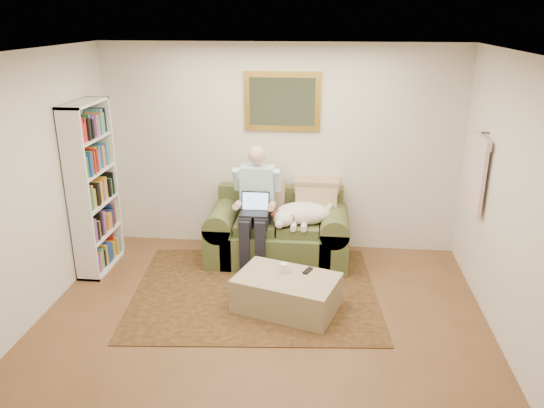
% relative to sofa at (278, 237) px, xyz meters
% --- Properties ---
extents(room_shell, '(4.51, 5.00, 2.61)m').
position_rel_sofa_xyz_m(room_shell, '(-0.03, -1.68, 1.00)').
color(room_shell, brown).
rests_on(room_shell, ground).
extents(rug, '(2.84, 2.36, 0.01)m').
position_rel_sofa_xyz_m(rug, '(-0.17, -0.85, -0.29)').
color(rug, black).
rests_on(rug, room_shell).
extents(sofa, '(1.72, 0.87, 1.03)m').
position_rel_sofa_xyz_m(sofa, '(0.00, 0.00, 0.00)').
color(sofa, '#4B502A').
rests_on(sofa, room_shell).
extents(seated_man, '(0.57, 0.81, 1.44)m').
position_rel_sofa_xyz_m(seated_man, '(-0.26, -0.16, 0.43)').
color(seated_man, '#8CC7D8').
rests_on(seated_man, sofa).
extents(laptop, '(0.33, 0.26, 0.24)m').
position_rel_sofa_xyz_m(laptop, '(-0.26, -0.22, 0.46)').
color(laptop, black).
rests_on(laptop, seated_man).
extents(sleeping_dog, '(0.71, 0.44, 0.26)m').
position_rel_sofa_xyz_m(sleeping_dog, '(0.31, -0.09, 0.36)').
color(sleeping_dog, white).
rests_on(sleeping_dog, sofa).
extents(ottoman, '(1.16, 0.92, 0.37)m').
position_rel_sofa_xyz_m(ottoman, '(0.20, -1.19, -0.11)').
color(ottoman, tan).
rests_on(ottoman, room_shell).
extents(coffee_mug, '(0.08, 0.08, 0.10)m').
position_rel_sofa_xyz_m(coffee_mug, '(0.16, -1.08, 0.12)').
color(coffee_mug, white).
rests_on(coffee_mug, ottoman).
extents(tv_remote, '(0.11, 0.16, 0.02)m').
position_rel_sofa_xyz_m(tv_remote, '(0.41, -1.04, 0.08)').
color(tv_remote, black).
rests_on(tv_remote, ottoman).
extents(bookshelf, '(0.28, 0.80, 2.00)m').
position_rel_sofa_xyz_m(bookshelf, '(-2.13, -0.43, 0.70)').
color(bookshelf, white).
rests_on(bookshelf, room_shell).
extents(wall_mirror, '(0.94, 0.04, 0.72)m').
position_rel_sofa_xyz_m(wall_mirror, '(0.00, 0.44, 1.60)').
color(wall_mirror, gold).
rests_on(wall_mirror, room_shell).
extents(hanging_shirt, '(0.06, 0.52, 0.90)m').
position_rel_sofa_xyz_m(hanging_shirt, '(2.16, -0.43, 1.05)').
color(hanging_shirt, beige).
rests_on(hanging_shirt, room_shell).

